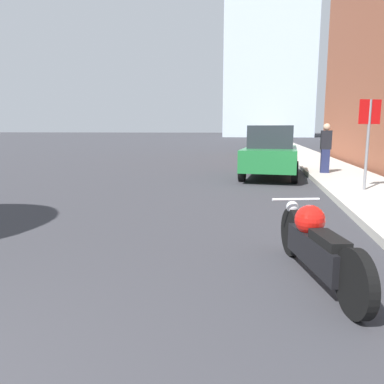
{
  "coord_description": "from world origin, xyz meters",
  "views": [
    {
      "loc": [
        2.56,
        -0.77,
        1.67
      ],
      "look_at": [
        1.4,
        5.83,
        0.55
      ],
      "focal_mm": 35.0,
      "sensor_mm": 36.0,
      "label": 1
    }
  ],
  "objects": [
    {
      "name": "parked_car_yellow",
      "position": [
        3.08,
        25.23,
        0.88
      ],
      "size": [
        2.04,
        4.57,
        1.78
      ],
      "rotation": [
        0.0,
        0.0,
        -0.06
      ],
      "color": "gold",
      "rests_on": "ground_plane"
    },
    {
      "name": "stop_sign",
      "position": [
        5.27,
        9.32,
        1.69
      ],
      "size": [
        0.57,
        0.26,
        2.26
      ],
      "color": "slate",
      "rests_on": "sidewalk"
    },
    {
      "name": "parked_car_green",
      "position": [
        3.02,
        12.7,
        0.9
      ],
      "size": [
        2.13,
        4.5,
        1.81
      ],
      "rotation": [
        0.0,
        0.0,
        -0.09
      ],
      "color": "#1E6B33",
      "rests_on": "ground_plane"
    },
    {
      "name": "sidewalk",
      "position": [
        5.49,
        40.0,
        0.07
      ],
      "size": [
        2.29,
        240.0,
        0.15
      ],
      "color": "#B2ADA3",
      "rests_on": "ground_plane"
    },
    {
      "name": "parked_car_blue",
      "position": [
        3.41,
        36.93,
        0.81
      ],
      "size": [
        1.8,
        4.25,
        1.58
      ],
      "rotation": [
        0.0,
        0.0,
        -0.01
      ],
      "color": "#1E3899",
      "rests_on": "ground_plane"
    },
    {
      "name": "motorcycle",
      "position": [
        3.23,
        3.45,
        0.4
      ],
      "size": [
        0.82,
        2.29,
        0.81
      ],
      "rotation": [
        0.0,
        0.0,
        0.24
      ],
      "color": "black",
      "rests_on": "ground_plane"
    },
    {
      "name": "pedestrian",
      "position": [
        4.92,
        13.13,
        1.05
      ],
      "size": [
        0.36,
        0.24,
        1.74
      ],
      "color": "#1E2347",
      "rests_on": "sidewalk"
    },
    {
      "name": "parked_car_silver",
      "position": [
        3.08,
        47.95,
        0.84
      ],
      "size": [
        2.11,
        3.94,
        1.69
      ],
      "rotation": [
        0.0,
        0.0,
        -0.05
      ],
      "color": "#BCBCC1",
      "rests_on": "ground_plane"
    },
    {
      "name": "parked_car_red",
      "position": [
        3.36,
        60.31,
        0.88
      ],
      "size": [
        1.86,
        3.99,
        1.79
      ],
      "rotation": [
        0.0,
        0.0,
        -0.01
      ],
      "color": "red",
      "rests_on": "ground_plane"
    }
  ]
}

